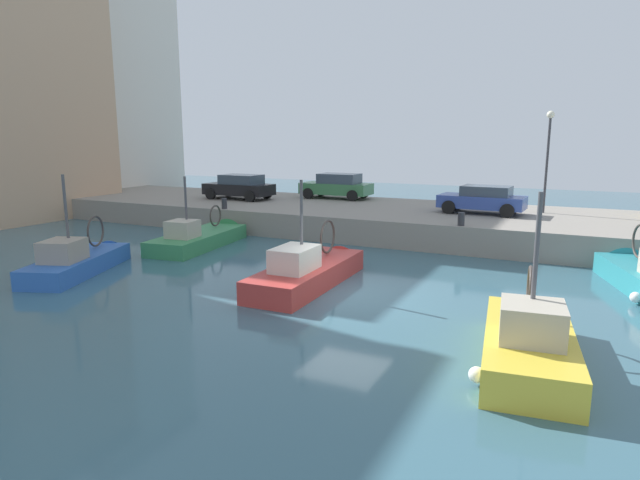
# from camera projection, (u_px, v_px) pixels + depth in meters

# --- Properties ---
(water_surface) EXTENTS (80.00, 80.00, 0.00)m
(water_surface) POSITION_uv_depth(u_px,v_px,m) (345.00, 293.00, 16.65)
(water_surface) COLOR #386070
(water_surface) RESTS_ON ground
(quay_wall) EXTENTS (9.00, 56.00, 1.20)m
(quay_wall) POSITION_uv_depth(u_px,v_px,m) (437.00, 223.00, 26.66)
(quay_wall) COLOR gray
(quay_wall) RESTS_ON ground
(fishing_boat_red) EXTENTS (6.56, 2.06, 4.30)m
(fishing_boat_red) POSITION_uv_depth(u_px,v_px,m) (312.00, 279.00, 17.82)
(fishing_boat_red) COLOR #BC3833
(fishing_boat_red) RESTS_ON ground
(fishing_boat_green) EXTENTS (6.54, 2.68, 4.07)m
(fishing_boat_green) POSITION_uv_depth(u_px,v_px,m) (204.00, 243.00, 24.07)
(fishing_boat_green) COLOR #388951
(fishing_boat_green) RESTS_ON ground
(fishing_boat_blue) EXTENTS (5.93, 3.49, 4.29)m
(fishing_boat_blue) POSITION_uv_depth(u_px,v_px,m) (83.00, 268.00, 19.38)
(fishing_boat_blue) COLOR #2D60B7
(fishing_boat_blue) RESTS_ON ground
(fishing_boat_yellow) EXTENTS (5.68, 2.37, 4.53)m
(fishing_boat_yellow) POSITION_uv_depth(u_px,v_px,m) (527.00, 353.00, 11.69)
(fishing_boat_yellow) COLOR gold
(fishing_boat_yellow) RESTS_ON ground
(parked_car_black) EXTENTS (2.03, 4.13, 1.45)m
(parked_car_black) POSITION_uv_depth(u_px,v_px,m) (239.00, 187.00, 31.43)
(parked_car_black) COLOR black
(parked_car_black) RESTS_ON quay_wall
(parked_car_green) EXTENTS (2.07, 4.21, 1.49)m
(parked_car_green) POSITION_uv_depth(u_px,v_px,m) (337.00, 186.00, 31.77)
(parked_car_green) COLOR #387547
(parked_car_green) RESTS_ON quay_wall
(parked_car_blue) EXTENTS (2.11, 4.04, 1.34)m
(parked_car_blue) POSITION_uv_depth(u_px,v_px,m) (483.00, 199.00, 25.40)
(parked_car_blue) COLOR #334C9E
(parked_car_blue) RESTS_ON quay_wall
(mooring_bollard_mid) EXTENTS (0.28, 0.28, 0.55)m
(mooring_bollard_mid) POSITION_uv_depth(u_px,v_px,m) (461.00, 219.00, 21.97)
(mooring_bollard_mid) COLOR #2D2D33
(mooring_bollard_mid) RESTS_ON quay_wall
(mooring_bollard_north) EXTENTS (0.28, 0.28, 0.55)m
(mooring_bollard_north) POSITION_uv_depth(u_px,v_px,m) (224.00, 203.00, 27.19)
(mooring_bollard_north) COLOR #2D2D33
(mooring_bollard_north) RESTS_ON quay_wall
(quay_streetlamp) EXTENTS (0.36, 0.36, 4.83)m
(quay_streetlamp) POSITION_uv_depth(u_px,v_px,m) (548.00, 145.00, 25.17)
(quay_streetlamp) COLOR #38383D
(quay_streetlamp) RESTS_ON quay_wall
(waterfront_building_west) EXTENTS (9.22, 8.78, 16.24)m
(waterfront_building_west) POSITION_uv_depth(u_px,v_px,m) (5.00, 81.00, 31.77)
(waterfront_building_west) COLOR tan
(waterfront_building_west) RESTS_ON ground
(waterfront_building_central) EXTENTS (10.31, 8.36, 20.52)m
(waterfront_building_central) POSITION_uv_depth(u_px,v_px,m) (94.00, 64.00, 40.22)
(waterfront_building_central) COLOR silver
(waterfront_building_central) RESTS_ON ground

